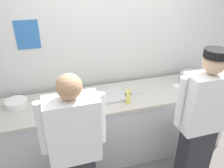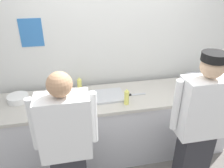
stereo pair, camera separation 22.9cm
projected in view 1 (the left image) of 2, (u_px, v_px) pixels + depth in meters
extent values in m
cube|color=silver|center=(107.00, 46.00, 2.94)|extent=(4.67, 0.10, 2.80)
cube|color=#3370B7|center=(27.00, 35.00, 2.54)|extent=(0.26, 0.01, 0.33)
cube|color=silver|center=(118.00, 126.00, 2.99)|extent=(2.92, 0.63, 0.87)
cube|color=#B7B2A8|center=(118.00, 97.00, 2.78)|extent=(2.97, 0.68, 0.04)
cube|color=white|center=(73.00, 129.00, 1.93)|extent=(0.45, 0.24, 0.61)
cylinder|color=white|center=(41.00, 129.00, 1.88)|extent=(0.07, 0.07, 0.52)
cylinder|color=white|center=(101.00, 118.00, 2.01)|extent=(0.07, 0.07, 0.52)
sphere|color=tan|center=(69.00, 87.00, 1.73)|extent=(0.21, 0.21, 0.21)
cube|color=#2D2D33|center=(193.00, 155.00, 2.58)|extent=(0.33, 0.20, 0.80)
cube|color=white|center=(205.00, 103.00, 2.25)|extent=(0.47, 0.24, 0.63)
cylinder|color=white|center=(180.00, 102.00, 2.20)|extent=(0.07, 0.07, 0.54)
sphere|color=tan|center=(214.00, 63.00, 2.05)|extent=(0.22, 0.22, 0.22)
cylinder|color=black|center=(217.00, 53.00, 2.01)|extent=(0.23, 0.23, 0.08)
cylinder|color=white|center=(17.00, 105.00, 2.56)|extent=(0.24, 0.24, 0.01)
cylinder|color=white|center=(17.00, 104.00, 2.56)|extent=(0.24, 0.24, 0.01)
cylinder|color=white|center=(16.00, 104.00, 2.55)|extent=(0.24, 0.24, 0.01)
cylinder|color=white|center=(16.00, 103.00, 2.55)|extent=(0.24, 0.24, 0.01)
cylinder|color=white|center=(16.00, 102.00, 2.54)|extent=(0.24, 0.24, 0.01)
cylinder|color=white|center=(16.00, 101.00, 2.53)|extent=(0.24, 0.24, 0.01)
cylinder|color=#B7BABF|center=(192.00, 78.00, 3.07)|extent=(0.34, 0.34, 0.12)
cube|color=#B7BABF|center=(105.00, 97.00, 2.72)|extent=(0.49, 0.33, 0.02)
cylinder|color=#E5E066|center=(128.00, 97.00, 2.58)|extent=(0.06, 0.06, 0.16)
cone|color=#E5E066|center=(128.00, 89.00, 2.53)|extent=(0.05, 0.05, 0.04)
cylinder|color=#E5E066|center=(79.00, 87.00, 2.80)|extent=(0.06, 0.06, 0.16)
cone|color=#E5E066|center=(78.00, 80.00, 2.76)|extent=(0.05, 0.05, 0.04)
cylinder|color=white|center=(177.00, 87.00, 2.94)|extent=(0.10, 0.10, 0.04)
cylinder|color=gold|center=(177.00, 86.00, 2.93)|extent=(0.08, 0.08, 0.01)
cylinder|color=white|center=(74.00, 102.00, 2.59)|extent=(0.08, 0.08, 0.04)
cylinder|color=red|center=(74.00, 101.00, 2.59)|extent=(0.07, 0.07, 0.01)
cube|color=#B7BABF|center=(138.00, 93.00, 2.82)|extent=(0.19, 0.03, 0.01)
cube|color=black|center=(128.00, 94.00, 2.78)|extent=(0.09, 0.03, 0.02)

